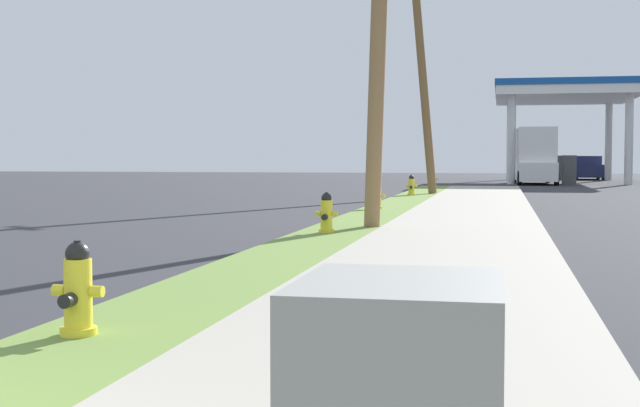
% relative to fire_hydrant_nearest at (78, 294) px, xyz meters
% --- Properties ---
extents(fire_hydrant_nearest, '(0.42, 0.38, 0.74)m').
position_rel_fire_hydrant_nearest_xyz_m(fire_hydrant_nearest, '(0.00, 0.00, 0.00)').
color(fire_hydrant_nearest, yellow).
rests_on(fire_hydrant_nearest, grass_verge).
extents(fire_hydrant_second, '(0.42, 0.38, 0.74)m').
position_rel_fire_hydrant_nearest_xyz_m(fire_hydrant_second, '(0.10, 9.48, 0.00)').
color(fire_hydrant_second, yellow).
rests_on(fire_hydrant_second, grass_verge).
extents(fire_hydrant_third, '(0.42, 0.37, 0.74)m').
position_rel_fire_hydrant_nearest_xyz_m(fire_hydrant_third, '(-0.01, 17.05, 0.00)').
color(fire_hydrant_third, yellow).
rests_on(fire_hydrant_third, grass_verge).
extents(fire_hydrant_fourth, '(0.42, 0.37, 0.74)m').
position_rel_fire_hydrant_nearest_xyz_m(fire_hydrant_fourth, '(0.08, 25.44, 0.00)').
color(fire_hydrant_fourth, yellow).
rests_on(fire_hydrant_fourth, grass_verge).
extents(fire_hydrant_fifth, '(0.42, 0.38, 0.74)m').
position_rel_fire_hydrant_nearest_xyz_m(fire_hydrant_fifth, '(0.12, 35.28, 0.00)').
color(fire_hydrant_fifth, yellow).
rests_on(fire_hydrant_fifth, grass_verge).
extents(utility_pole_background, '(1.78, 1.42, 9.99)m').
position_rel_fire_hydrant_nearest_xyz_m(utility_pole_background, '(0.23, 27.48, 4.75)').
color(utility_pole_background, brown).
rests_on(utility_pole_background, grass_verge).
extents(car_navy_by_near_pump, '(1.96, 4.51, 1.57)m').
position_rel_fire_hydrant_nearest_xyz_m(car_navy_by_near_pump, '(8.98, 54.78, 0.28)').
color(car_navy_by_near_pump, navy).
rests_on(car_navy_by_near_pump, ground).
extents(truck_white_at_forecourt, '(2.32, 6.46, 3.11)m').
position_rel_fire_hydrant_nearest_xyz_m(truck_white_at_forecourt, '(5.11, 43.75, 1.04)').
color(truck_white_at_forecourt, white).
rests_on(truck_white_at_forecourt, ground).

